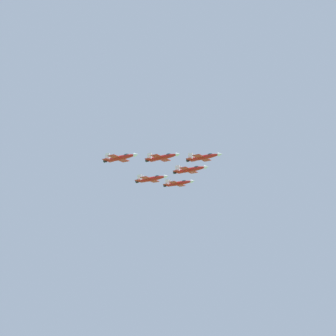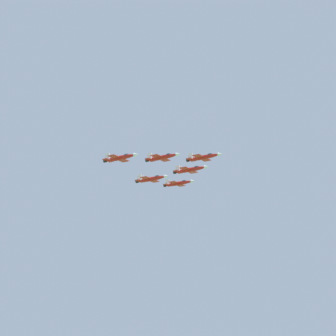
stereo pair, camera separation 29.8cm
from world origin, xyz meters
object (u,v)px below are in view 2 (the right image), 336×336
jet_right_wingman (162,157)px  jet_right_outer (120,158)px  jet_lead (203,157)px  jet_left_wingman (190,170)px  jet_left_outer (178,183)px  jet_slot_rear (151,179)px

jet_right_wingman → jet_right_outer: (-14.04, 8.12, -0.82)m
jet_lead → jet_right_outer: 32.48m
jet_lead → jet_left_wingman: (5.75, 15.17, -0.48)m
jet_left_outer → jet_slot_rear: jet_left_outer is taller
jet_left_wingman → jet_left_outer: bearing=138.9°
jet_lead → jet_right_wingman: 16.24m
jet_left_wingman → jet_slot_rear: jet_left_wingman is taller
jet_left_outer → jet_lead: bearing=-41.4°
jet_left_wingman → jet_slot_rear: (-14.05, 8.12, -4.58)m
jet_left_wingman → jet_right_wingman: jet_left_wingman is taller
jet_right_wingman → jet_right_outer: jet_right_wingman is taller
jet_right_outer → jet_slot_rear: size_ratio=1.01×
jet_lead → jet_slot_rear: bearing=-179.4°
jet_lead → jet_right_wingman: bearing=-139.1°
jet_left_outer → jet_right_outer: bearing=-91.0°
jet_slot_rear → jet_left_outer: bearing=90.5°
jet_lead → jet_slot_rear: 25.23m
jet_right_wingman → jet_slot_rear: 16.80m
jet_lead → jet_slot_rear: jet_lead is taller
jet_right_wingman → jet_slot_rear: bearing=139.8°
jet_lead → jet_right_outer: size_ratio=0.98×
jet_left_wingman → jet_slot_rear: size_ratio=1.03×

